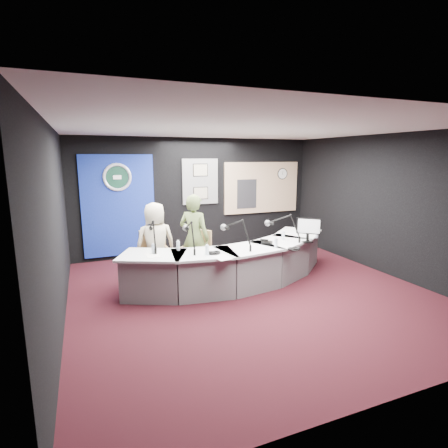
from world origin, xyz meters
name	(u,v)px	position (x,y,z in m)	size (l,w,h in m)	color
ground	(252,293)	(0.00, 0.00, 0.00)	(6.00, 6.00, 0.00)	black
ceiling	(254,128)	(0.00, 0.00, 2.80)	(6.00, 6.00, 0.02)	silver
wall_back	(198,196)	(0.00, 3.00, 1.40)	(6.00, 0.02, 2.80)	black
wall_front	(402,264)	(0.00, -3.00, 1.40)	(6.00, 0.02, 2.80)	black
wall_left	(56,227)	(-3.00, 0.00, 1.40)	(0.02, 6.00, 2.80)	black
wall_right	(387,205)	(3.00, 0.00, 1.40)	(0.02, 6.00, 2.80)	black
broadcast_desk	(236,264)	(-0.05, 0.55, 0.38)	(4.50, 1.90, 0.75)	silver
backdrop_panel	(119,206)	(-1.90, 2.97, 1.25)	(1.60, 0.05, 2.30)	navy
agency_seal	(117,177)	(-1.90, 2.93, 1.90)	(0.63, 0.63, 0.07)	silver
seal_center	(117,177)	(-1.90, 2.94, 1.90)	(0.48, 0.48, 0.01)	#0E3324
pinboard	(200,182)	(0.05, 2.97, 1.75)	(0.90, 0.04, 1.10)	slate
framed_photo_upper	(201,170)	(0.05, 2.94, 2.03)	(0.34, 0.02, 0.27)	gray
framed_photo_lower	(201,193)	(0.05, 2.94, 1.47)	(0.34, 0.02, 0.27)	gray
booth_window_frame	(262,188)	(1.75, 2.97, 1.55)	(2.12, 0.06, 1.32)	tan
booth_glow	(262,188)	(1.75, 2.96, 1.55)	(2.00, 0.02, 1.20)	beige
equipment_rack	(247,194)	(1.30, 2.94, 1.40)	(0.55, 0.02, 0.75)	black
wall_clock	(282,174)	(2.35, 2.94, 1.90)	(0.28, 0.28, 0.01)	white
armchair_left	(156,256)	(-1.44, 1.14, 0.51)	(0.58, 0.58, 1.03)	#AA7F4E
armchair_right	(195,258)	(-0.73, 0.99, 0.45)	(0.50, 0.50, 0.89)	#AA7F4E
draped_jacket	(153,248)	(-1.45, 1.39, 0.62)	(0.50, 0.10, 0.70)	#6A665A
person_man	(156,243)	(-1.44, 1.14, 0.77)	(0.75, 0.49, 1.53)	beige
person_woman	(194,238)	(-0.73, 0.99, 0.83)	(0.61, 0.40, 1.67)	#546635
computer_monitor	(308,226)	(1.25, 0.18, 1.07)	(0.43, 0.03, 0.29)	black
desk_phone	(267,242)	(0.49, 0.38, 0.78)	(0.18, 0.15, 0.05)	black
headphones_near	(294,249)	(0.73, -0.17, 0.77)	(0.22, 0.22, 0.04)	black
headphones_far	(214,253)	(-0.66, 0.11, 0.77)	(0.24, 0.24, 0.04)	black
paper_stack	(153,255)	(-1.63, 0.38, 0.75)	(0.21, 0.30, 0.00)	white
notepad	(222,258)	(-0.62, -0.16, 0.75)	(0.22, 0.32, 0.00)	white
boom_mic_a	(153,233)	(-1.56, 0.75, 1.05)	(0.16, 0.74, 0.60)	black
boom_mic_b	(190,234)	(-0.97, 0.45, 1.05)	(0.16, 0.74, 0.60)	black
boom_mic_c	(237,232)	(-0.17, 0.28, 1.05)	(0.39, 0.68, 0.60)	black
boom_mic_d	(283,226)	(0.87, 0.42, 1.05)	(0.59, 0.52, 0.60)	black
water_bottles	(246,242)	(0.02, 0.31, 0.84)	(3.31, 0.53, 0.18)	silver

